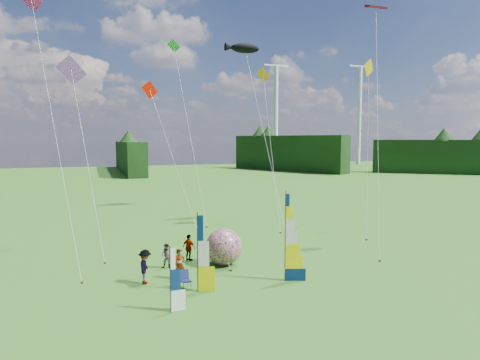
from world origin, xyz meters
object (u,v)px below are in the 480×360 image
object	(u,v)px
spectator_a	(180,264)
spectator_c	(145,267)
kite_whale	(263,120)
camp_chair	(186,280)
spectator_b	(167,256)
feather_banner_main	(285,238)
spectator_d	(189,248)
side_banner_far	(170,280)
bol_inflatable	(224,247)
side_banner_left	(198,254)

from	to	relation	value
spectator_a	spectator_c	bearing A→B (deg)	167.89
kite_whale	camp_chair	bearing A→B (deg)	-110.65
spectator_a	spectator_b	bearing A→B (deg)	81.44
feather_banner_main	spectator_a	size ratio (longest dim) A/B	2.86
spectator_a	spectator_d	xyz separation A→B (m)	(1.27, 3.35, 0.01)
spectator_c	side_banner_far	bearing A→B (deg)	-158.24
spectator_c	spectator_b	bearing A→B (deg)	-20.38
spectator_a	spectator_c	xyz separation A→B (m)	(-1.91, -0.17, 0.09)
spectator_b	spectator_c	xyz separation A→B (m)	(-1.59, -2.35, 0.18)
feather_banner_main	kite_whale	distance (m)	19.44
side_banner_far	spectator_c	distance (m)	4.36
camp_chair	spectator_b	bearing A→B (deg)	84.47
spectator_c	spectator_d	size ratio (longest dim) A/B	1.09
side_banner_far	spectator_b	distance (m)	6.74
side_banner_far	spectator_a	world-z (taller)	side_banner_far
bol_inflatable	side_banner_left	bearing A→B (deg)	-123.11
side_banner_left	camp_chair	world-z (taller)	side_banner_left
side_banner_far	camp_chair	xyz separation A→B (m)	(1.28, 2.77, -0.98)
feather_banner_main	side_banner_far	xyz separation A→B (m)	(-6.69, -2.18, -0.95)
feather_banner_main	spectator_c	world-z (taller)	feather_banner_main
side_banner_left	camp_chair	bearing A→B (deg)	149.56
spectator_b	spectator_d	bearing A→B (deg)	62.79
side_banner_left	spectator_b	bearing A→B (deg)	119.97
feather_banner_main	kite_whale	xyz separation A→B (m)	(5.71, 17.15, 7.16)
spectator_c	spectator_d	distance (m)	4.75
feather_banner_main	spectator_b	bearing A→B (deg)	160.31
bol_inflatable	kite_whale	world-z (taller)	kite_whale
spectator_c	spectator_d	world-z (taller)	spectator_c
side_banner_left	kite_whale	distance (m)	21.58
feather_banner_main	side_banner_left	xyz separation A→B (m)	(-4.91, -0.02, -0.44)
bol_inflatable	kite_whale	bearing A→B (deg)	58.69
spectator_d	camp_chair	distance (m)	5.21
side_banner_left	feather_banner_main	bearing A→B (deg)	19.98
spectator_d	camp_chair	size ratio (longest dim) A/B	1.75
side_banner_left	kite_whale	world-z (taller)	kite_whale
spectator_b	kite_whale	world-z (taller)	kite_whale
side_banner_left	spectator_d	world-z (taller)	side_banner_left
side_banner_left	spectator_d	size ratio (longest dim) A/B	2.31
kite_whale	spectator_b	bearing A→B (deg)	-118.73
side_banner_left	side_banner_far	bearing A→B (deg)	-109.77
side_banner_left	spectator_a	world-z (taller)	side_banner_left
side_banner_left	spectator_b	world-z (taller)	side_banner_left
bol_inflatable	spectator_a	world-z (taller)	bol_inflatable
side_banner_left	spectator_d	xyz separation A→B (m)	(0.80, 5.64, -1.12)
spectator_d	kite_whale	xyz separation A→B (m)	(9.83, 11.53, 8.72)
spectator_a	spectator_c	size ratio (longest dim) A/B	0.91
side_banner_far	bol_inflatable	xyz separation A→B (m)	(4.43, 6.22, -0.34)
feather_banner_main	camp_chair	world-z (taller)	feather_banner_main
feather_banner_main	spectator_d	bearing A→B (deg)	144.39
feather_banner_main	spectator_a	world-z (taller)	feather_banner_main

